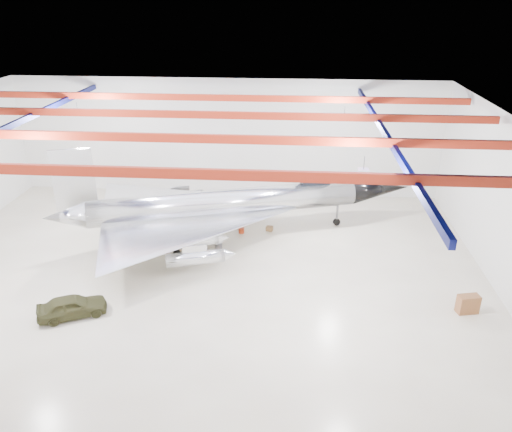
{
  "coord_description": "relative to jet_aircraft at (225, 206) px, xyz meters",
  "views": [
    {
      "loc": [
        6.46,
        -30.43,
        18.05
      ],
      "look_at": [
        3.87,
        2.0,
        3.4
      ],
      "focal_mm": 35.0,
      "sensor_mm": 36.0,
      "label": 1
    }
  ],
  "objects": [
    {
      "name": "crate_small",
      "position": [
        -10.43,
        1.58,
        -2.5
      ],
      "size": [
        0.38,
        0.31,
        0.26
      ],
      "primitive_type": "cube",
      "rotation": [
        0.0,
        0.0,
        -0.06
      ],
      "color": "#59595B",
      "rests_on": "floor"
    },
    {
      "name": "desk",
      "position": [
        16.21,
        -9.23,
        -2.03
      ],
      "size": [
        1.41,
        0.92,
        1.19
      ],
      "primitive_type": "cube",
      "rotation": [
        0.0,
        0.0,
        0.22
      ],
      "color": "brown",
      "rests_on": "floor"
    },
    {
      "name": "parts_bin",
      "position": [
        3.45,
        1.31,
        -2.44
      ],
      "size": [
        0.63,
        0.55,
        0.38
      ],
      "primitive_type": "cube",
      "rotation": [
        0.0,
        0.0,
        -0.26
      ],
      "color": "olive",
      "rests_on": "floor"
    },
    {
      "name": "wall_right",
      "position": [
        18.83,
        -5.37,
        2.87
      ],
      "size": [
        0.0,
        30.0,
        30.0
      ],
      "primitive_type": "plane",
      "rotation": [
        1.57,
        0.0,
        -1.57
      ],
      "color": "silver",
      "rests_on": "floor"
    },
    {
      "name": "wall_back",
      "position": [
        -1.17,
        9.63,
        2.87
      ],
      "size": [
        40.0,
        0.0,
        40.0
      ],
      "primitive_type": "plane",
      "rotation": [
        1.57,
        0.0,
        0.0
      ],
      "color": "silver",
      "rests_on": "floor"
    },
    {
      "name": "toolbox_red",
      "position": [
        -4.59,
        0.78,
        -2.45
      ],
      "size": [
        0.57,
        0.48,
        0.36
      ],
      "primitive_type": "cube",
      "rotation": [
        0.0,
        0.0,
        -0.14
      ],
      "color": "#9C2B0F",
      "rests_on": "floor"
    },
    {
      "name": "spares_box",
      "position": [
        1.8,
        3.56,
        -2.46
      ],
      "size": [
        0.45,
        0.45,
        0.33
      ],
      "primitive_type": "cylinder",
      "rotation": [
        0.0,
        0.0,
        -0.27
      ],
      "color": "#59595B",
      "rests_on": "floor"
    },
    {
      "name": "crate_ply",
      "position": [
        -3.95,
        -1.42,
        -2.43
      ],
      "size": [
        0.64,
        0.55,
        0.4
      ],
      "primitive_type": "cube",
      "rotation": [
        0.0,
        0.0,
        -0.18
      ],
      "color": "olive",
      "rests_on": "floor"
    },
    {
      "name": "jet_aircraft",
      "position": [
        0.0,
        0.0,
        0.0
      ],
      "size": [
        28.61,
        21.01,
        8.01
      ],
      "rotation": [
        0.0,
        0.0,
        0.3
      ],
      "color": "silver",
      "rests_on": "floor"
    },
    {
      "name": "tool_chest",
      "position": [
        1.18,
        0.7,
        -2.42
      ],
      "size": [
        0.6,
        0.6,
        0.42
      ],
      "primitive_type": "cylinder",
      "rotation": [
        0.0,
        0.0,
        0.35
      ],
      "color": "#9C2B0F",
      "rests_on": "floor"
    },
    {
      "name": "engine_drum",
      "position": [
        -0.26,
        -2.22,
        -2.39
      ],
      "size": [
        0.66,
        0.66,
        0.48
      ],
      "primitive_type": "cylinder",
      "rotation": [
        0.0,
        0.0,
        -0.27
      ],
      "color": "#59595B",
      "rests_on": "floor"
    },
    {
      "name": "ceiling_structure",
      "position": [
        -1.17,
        -5.37,
        7.7
      ],
      "size": [
        39.5,
        29.5,
        1.08
      ],
      "color": "maroon",
      "rests_on": "ceiling"
    },
    {
      "name": "ceiling",
      "position": [
        -1.17,
        -5.37,
        8.37
      ],
      "size": [
        40.0,
        40.0,
        0.0
      ],
      "primitive_type": "plane",
      "rotation": [
        3.14,
        0.0,
        0.0
      ],
      "color": "#0A0F38",
      "rests_on": "wall_back"
    },
    {
      "name": "floor",
      "position": [
        -1.17,
        -5.37,
        -2.63
      ],
      "size": [
        40.0,
        40.0,
        0.0
      ],
      "primitive_type": "plane",
      "color": "#BBAE95",
      "rests_on": "ground"
    },
    {
      "name": "jeep",
      "position": [
        -7.82,
        -11.53,
        -1.94
      ],
      "size": [
        4.36,
        3.18,
        1.38
      ],
      "primitive_type": "imported",
      "rotation": [
        0.0,
        0.0,
        2.01
      ],
      "color": "#35351A",
      "rests_on": "floor"
    },
    {
      "name": "oil_barrel",
      "position": [
        -1.37,
        -0.31,
        -2.44
      ],
      "size": [
        0.6,
        0.51,
        0.37
      ],
      "primitive_type": "cube",
      "rotation": [
        0.0,
        0.0,
        -0.18
      ],
      "color": "olive",
      "rests_on": "floor"
    }
  ]
}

